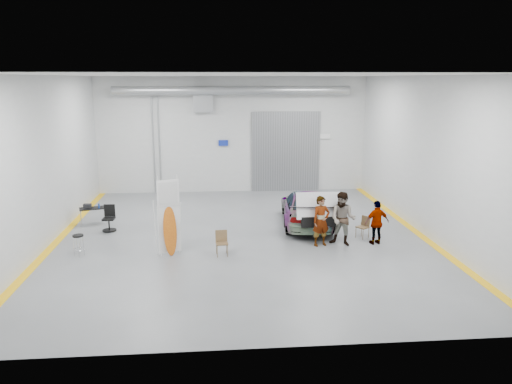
{
  "coord_description": "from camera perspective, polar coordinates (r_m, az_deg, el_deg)",
  "views": [
    {
      "loc": [
        -1.02,
        -18.02,
        5.88
      ],
      "look_at": [
        0.63,
        1.11,
        1.5
      ],
      "focal_mm": 35.0,
      "sensor_mm": 36.0,
      "label": 1
    }
  ],
  "objects": [
    {
      "name": "sedan_car",
      "position": [
        20.6,
        5.81,
        -1.78
      ],
      "size": [
        2.47,
        5.03,
        1.41
      ],
      "primitive_type": "imported",
      "rotation": [
        0.0,
        0.0,
        3.04
      ],
      "color": "silver",
      "rests_on": "ground"
    },
    {
      "name": "work_table",
      "position": [
        21.63,
        -18.28,
        -1.73
      ],
      "size": [
        1.18,
        0.81,
        0.88
      ],
      "rotation": [
        0.0,
        0.0,
        0.28
      ],
      "color": "gray",
      "rests_on": "ground"
    },
    {
      "name": "shop_stool",
      "position": [
        17.97,
        -19.6,
        -5.78
      ],
      "size": [
        0.38,
        0.38,
        0.74
      ],
      "rotation": [
        0.0,
        0.0,
        -0.19
      ],
      "color": "black",
      "rests_on": "ground"
    },
    {
      "name": "folding_chair_near",
      "position": [
        17.06,
        -3.91,
        -6.4
      ],
      "size": [
        0.43,
        0.45,
        0.85
      ],
      "rotation": [
        0.0,
        0.0,
        0.08
      ],
      "color": "brown",
      "rests_on": "ground"
    },
    {
      "name": "person_a",
      "position": [
        17.97,
        7.46,
        -3.31
      ],
      "size": [
        0.76,
        0.61,
        1.83
      ],
      "primitive_type": "imported",
      "rotation": [
        0.0,
        0.0,
        0.3
      ],
      "color": "#946C51",
      "rests_on": "ground"
    },
    {
      "name": "folding_chair_far",
      "position": [
        19.28,
        12.04,
        -4.41
      ],
      "size": [
        0.53,
        0.63,
        0.82
      ],
      "rotation": [
        0.0,
        0.0,
        -0.97
      ],
      "color": "brown",
      "rests_on": "ground"
    },
    {
      "name": "trunk_lid",
      "position": [
        18.35,
        7.1,
        -1.3
      ],
      "size": [
        1.64,
        1.0,
        0.04
      ],
      "primitive_type": "cube",
      "color": "silver",
      "rests_on": "sedan_car"
    },
    {
      "name": "surfboard_display",
      "position": [
        17.04,
        -10.15,
        -3.57
      ],
      "size": [
        0.74,
        0.42,
        2.77
      ],
      "rotation": [
        0.0,
        0.0,
        0.38
      ],
      "color": "white",
      "rests_on": "ground"
    },
    {
      "name": "room_shell",
      "position": [
        20.36,
        -1.37,
        7.77
      ],
      "size": [
        14.02,
        16.18,
        6.01
      ],
      "color": "#BBBDC0",
      "rests_on": "ground"
    },
    {
      "name": "person_c",
      "position": [
        18.53,
        13.65,
        -3.4
      ],
      "size": [
        1.0,
        0.56,
        1.62
      ],
      "primitive_type": "imported",
      "rotation": [
        0.0,
        0.0,
        3.33
      ],
      "color": "brown",
      "rests_on": "ground"
    },
    {
      "name": "ground",
      "position": [
        18.98,
        -1.6,
        -5.2
      ],
      "size": [
        16.0,
        16.0,
        0.0
      ],
      "primitive_type": "plane",
      "color": "slate",
      "rests_on": "ground"
    },
    {
      "name": "person_b",
      "position": [
        18.13,
        9.9,
        -3.03
      ],
      "size": [
        1.19,
        1.1,
        1.96
      ],
      "primitive_type": "imported",
      "rotation": [
        0.0,
        0.0,
        -0.5
      ],
      "color": "teal",
      "rests_on": "ground"
    },
    {
      "name": "office_chair",
      "position": [
        20.51,
        -16.44,
        -3.06
      ],
      "size": [
        0.54,
        0.54,
        1.02
      ],
      "rotation": [
        0.0,
        0.0,
        -0.05
      ],
      "color": "black",
      "rests_on": "ground"
    }
  ]
}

